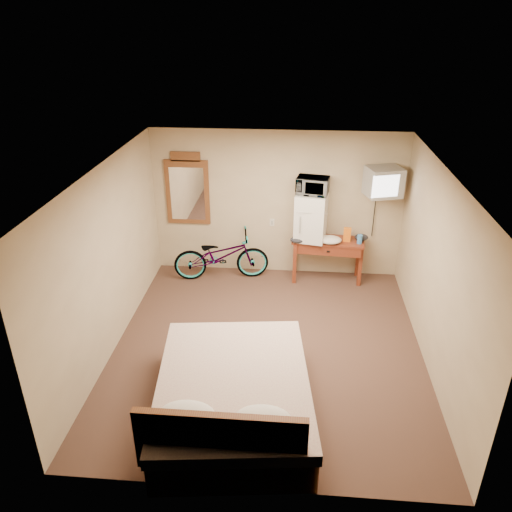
# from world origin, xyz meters

# --- Properties ---
(room) EXTENTS (4.60, 4.64, 2.50)m
(room) POSITION_xyz_m (-0.00, 0.00, 1.25)
(room) COLOR #3E281F
(room) RESTS_ON ground
(desk) EXTENTS (1.22, 0.55, 0.75)m
(desk) POSITION_xyz_m (0.88, 2.00, 0.61)
(desk) COLOR maroon
(desk) RESTS_ON floor
(mini_fridge) EXTENTS (0.56, 0.55, 0.79)m
(mini_fridge) POSITION_xyz_m (0.57, 2.03, 1.15)
(mini_fridge) COLOR silver
(mini_fridge) RESTS_ON desk
(microwave) EXTENTS (0.55, 0.42, 0.28)m
(microwave) POSITION_xyz_m (0.57, 2.03, 1.68)
(microwave) COLOR silver
(microwave) RESTS_ON mini_fridge
(snack_bag) EXTENTS (0.13, 0.08, 0.24)m
(snack_bag) POSITION_xyz_m (1.18, 2.00, 0.87)
(snack_bag) COLOR orange
(snack_bag) RESTS_ON desk
(blue_cup) EXTENTS (0.08, 0.08, 0.15)m
(blue_cup) POSITION_xyz_m (1.38, 1.93, 0.82)
(blue_cup) COLOR #3C83CE
(blue_cup) RESTS_ON desk
(cloth_cream) EXTENTS (0.38, 0.29, 0.12)m
(cloth_cream) POSITION_xyz_m (0.90, 1.90, 0.81)
(cloth_cream) COLOR beige
(cloth_cream) RESTS_ON desk
(cloth_dark_a) EXTENTS (0.24, 0.18, 0.09)m
(cloth_dark_a) POSITION_xyz_m (0.36, 1.88, 0.80)
(cloth_dark_a) COLOR black
(cloth_dark_a) RESTS_ON desk
(cloth_dark_b) EXTENTS (0.22, 0.18, 0.10)m
(cloth_dark_b) POSITION_xyz_m (1.42, 2.06, 0.80)
(cloth_dark_b) COLOR black
(cloth_dark_b) RESTS_ON desk
(crt_television) EXTENTS (0.62, 0.66, 0.45)m
(crt_television) POSITION_xyz_m (1.67, 2.02, 1.78)
(crt_television) COLOR black
(crt_television) RESTS_ON room
(wall_mirror) EXTENTS (0.74, 0.04, 1.25)m
(wall_mirror) POSITION_xyz_m (-1.52, 2.27, 1.47)
(wall_mirror) COLOR brown
(wall_mirror) RESTS_ON room
(bicycle) EXTENTS (1.69, 0.85, 0.85)m
(bicycle) POSITION_xyz_m (-0.92, 1.94, 0.42)
(bicycle) COLOR black
(bicycle) RESTS_ON floor
(bed) EXTENTS (1.91, 2.39, 0.90)m
(bed) POSITION_xyz_m (-0.30, -1.37, 0.29)
(bed) COLOR brown
(bed) RESTS_ON floor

